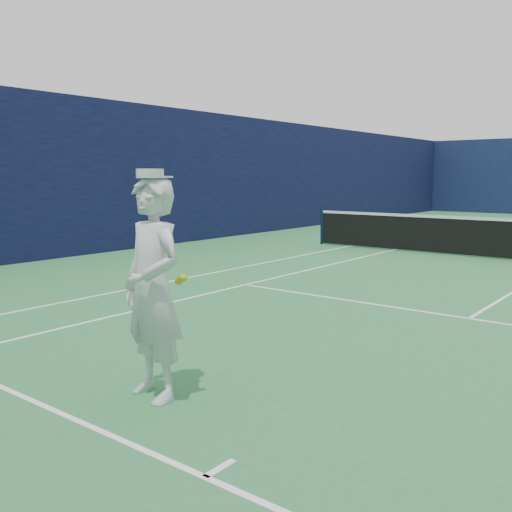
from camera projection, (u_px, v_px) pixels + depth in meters
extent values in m
cube|color=white|center=(205.00, 477.00, 3.85)|extent=(11.03, 0.06, 0.01)
cube|color=white|center=(349.00, 246.00, 16.46)|extent=(0.06, 23.83, 0.01)
cube|color=white|center=(393.00, 250.00, 15.62)|extent=(0.06, 23.77, 0.01)
cube|color=white|center=(469.00, 319.00, 8.12)|extent=(8.23, 0.06, 0.01)
cube|color=white|center=(220.00, 469.00, 3.96)|extent=(0.06, 0.30, 0.01)
cube|color=#0F1237|center=(230.00, 176.00, 18.94)|extent=(0.12, 36.12, 4.00)
cylinder|color=#141E4C|center=(322.00, 226.00, 16.94)|extent=(0.09, 0.09, 1.07)
imported|color=white|center=(153.00, 289.00, 5.11)|extent=(0.81, 0.60, 2.02)
cylinder|color=white|center=(150.00, 173.00, 4.97)|extent=(0.24, 0.24, 0.08)
cube|color=white|center=(163.00, 177.00, 5.06)|extent=(0.19, 0.13, 0.02)
cylinder|color=navy|center=(144.00, 280.00, 5.36)|extent=(0.05, 0.09, 0.22)
cube|color=navy|center=(149.00, 297.00, 5.43)|extent=(0.03, 0.02, 0.14)
torus|color=navy|center=(156.00, 317.00, 5.50)|extent=(0.31, 0.15, 0.29)
cube|color=beige|center=(156.00, 317.00, 5.50)|extent=(0.22, 0.04, 0.30)
sphere|color=#C2CF17|center=(179.00, 281.00, 4.97)|extent=(0.07, 0.07, 0.07)
sphere|color=#C2CF17|center=(183.00, 278.00, 4.95)|extent=(0.07, 0.07, 0.07)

